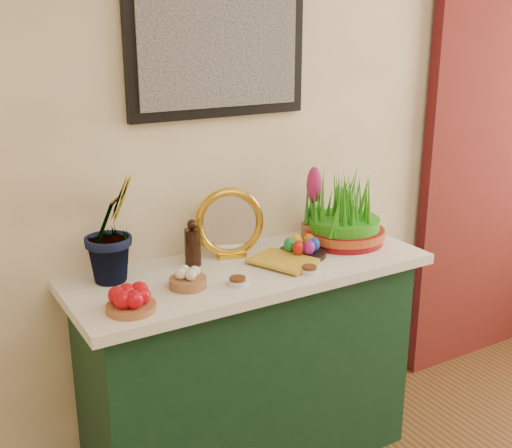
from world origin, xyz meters
The scene contains 13 objects.
sideboard centered at (-0.30, 2.00, 0.42)m, with size 1.30×0.45×0.85m, color #13351D.
tablecloth centered at (-0.30, 2.00, 0.87)m, with size 1.40×0.55×0.04m, color white.
hyacinth_green centered at (-0.79, 2.13, 1.15)m, with size 0.26×0.22×0.51m, color #24721B.
apple_bowl centered at (-0.83, 1.85, 0.92)m, with size 0.19×0.19×0.08m.
garlic_basket centered at (-0.59, 1.93, 0.92)m, with size 0.15×0.15×0.07m.
vinegar_cruet centered at (-0.48, 2.12, 0.97)m, with size 0.06×0.06×0.18m.
mirror centered at (-0.32, 2.13, 1.02)m, with size 0.29×0.13×0.28m.
book centered at (-0.27, 1.91, 0.91)m, with size 0.16×0.23×0.03m, color gold.
spice_dish_left centered at (-0.43, 1.86, 0.90)m, with size 0.07×0.07×0.03m.
spice_dish_right centered at (-0.15, 1.82, 0.90)m, with size 0.07×0.07×0.03m.
egg_plate centered at (-0.07, 1.99, 0.92)m, with size 0.24×0.24×0.08m.
hyacinth_pink centered at (0.07, 2.11, 1.04)m, with size 0.10×0.10×0.33m.
wheatgrass_sabzeh centered at (0.18, 2.04, 1.01)m, with size 0.35×0.35×0.28m.
Camera 1 is at (-1.45, 0.02, 1.79)m, focal length 45.00 mm.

